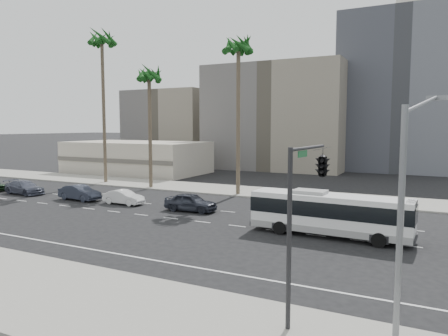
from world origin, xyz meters
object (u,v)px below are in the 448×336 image
Objects in this scene: car_c at (80,193)px; palm_mid at (149,78)px; city_bus at (330,213)px; car_a at (191,202)px; palm_near at (238,50)px; palm_far at (102,43)px; car_b at (124,197)px; traffic_signal at (319,171)px; car_d at (24,187)px; streetlight_corner at (406,204)px.

car_c is 0.32× the size of palm_mid.
city_bus is 2.29× the size of car_a.
palm_far is (-19.86, 1.13, 2.59)m from palm_near.
car_b is 0.62× the size of traffic_signal.
car_d is 0.30× the size of palm_near.
car_d is at bearing 163.39° from traffic_signal.
car_a is 7.53m from car_b.
streetlight_corner is 40.26m from palm_mid.
traffic_signal is 0.34× the size of palm_far.
car_a is at bearing -90.54° from palm_near.
streetlight_corner is (31.37, -15.87, 4.12)m from car_c.
car_d is at bearing 88.24° from car_a.
car_d is 27.91m from palm_near.
palm_near is at bearing 137.28° from city_bus.
palm_near reaches higher than streetlight_corner.
palm_mid reaches higher than car_a.
car_c is at bearing -142.49° from palm_near.
traffic_signal is at bearing -112.71° from car_c.
city_bus is 14.52m from streetlight_corner.
car_b is 0.24× the size of palm_near.
car_a is 21.37m from car_d.
palm_mid reaches higher than traffic_signal.
traffic_signal is at bearing -121.93° from car_b.
city_bus is 2.31× the size of car_c.
car_d is 0.35× the size of palm_mid.
car_b is 0.48× the size of streetlight_corner.
car_c is 0.54× the size of streetlight_corner.
car_a is 24.78m from streetlight_corner.
palm_far reaches higher than car_b.
palm_mid is (-11.45, 9.63, 12.36)m from car_a.
car_b is 16.27m from palm_mid.
palm_far is (-19.77, 10.92, 17.31)m from car_a.
palm_near is at bearing -37.54° from car_b.
city_bus is at bearing -105.80° from car_a.
palm_mid is (-26.32, 23.76, 7.51)m from traffic_signal.
traffic_signal is (22.40, -14.09, 4.97)m from car_b.
palm_near is at bearing -2.90° from car_a.
palm_mid is 9.76m from palm_far.
car_a is at bearing -85.17° from car_d.
palm_far is at bearing 34.71° from car_c.
palm_far reaches higher than car_c.
car_b is 0.21× the size of palm_far.
car_a is 0.70× the size of traffic_signal.
palm_mid reaches higher than city_bus.
palm_mid is (9.92, 9.86, 12.41)m from car_d.
car_a is at bearing -85.07° from car_c.
car_a is at bearing 152.16° from streetlight_corner.
traffic_signal is (36.24, -13.91, 4.90)m from car_d.
city_bus reaches higher than car_c.
palm_near reaches higher than car_b.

